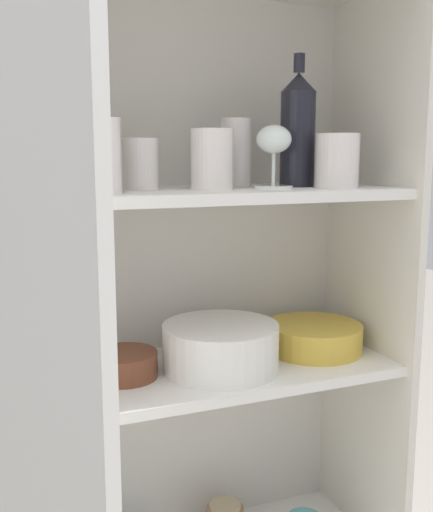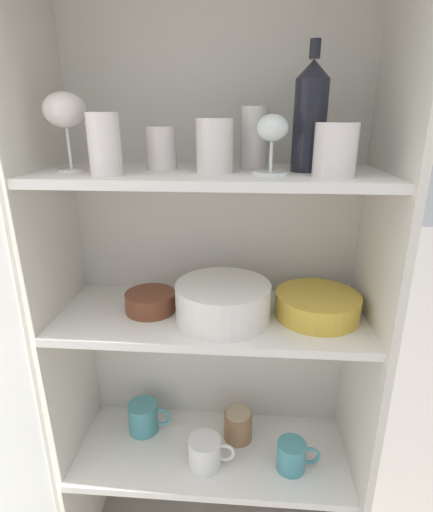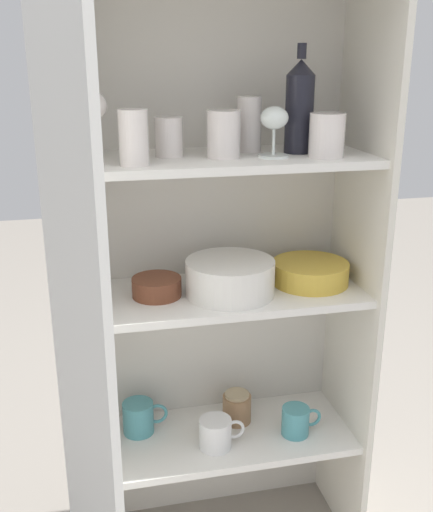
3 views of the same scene
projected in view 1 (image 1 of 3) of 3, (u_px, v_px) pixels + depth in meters
cupboard_back_panel at (176, 355)px, 1.32m from camera, size 0.79×0.02×1.51m
cupboard_side_right at (364, 355)px, 1.32m from camera, size 0.02×0.34×1.51m
shelf_board_middle at (201, 372)px, 1.17m from camera, size 0.75×0.30×0.02m
shelf_board_upper at (201, 194)px, 1.11m from camera, size 0.75×0.30×0.02m
tumbler_glass_0 at (140, 164)px, 1.08m from camera, size 0.07×0.07×0.09m
tumbler_glass_1 at (101, 156)px, 0.95m from camera, size 0.06×0.06×0.12m
tumbler_glass_2 at (212, 159)px, 1.08m from camera, size 0.08×0.08×0.11m
tumbler_glass_3 at (236, 153)px, 1.18m from camera, size 0.06×0.06×0.13m
tumbler_glass_4 at (337, 161)px, 1.13m from camera, size 0.08×0.08×0.10m
wine_glass_0 at (35, 118)px, 0.95m from camera, size 0.09×0.09×0.16m
wine_glass_1 at (274, 145)px, 1.11m from camera, size 0.07×0.07×0.12m
wine_bottle at (298, 129)px, 1.18m from camera, size 0.07×0.07×0.26m
plate_stack_white at (221, 347)px, 1.15m from camera, size 0.23×0.23×0.09m
mixing_bowl_large at (314, 336)px, 1.27m from camera, size 0.20×0.20×0.06m
serving_bowl_small at (124, 363)px, 1.12m from camera, size 0.12×0.12×0.05m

